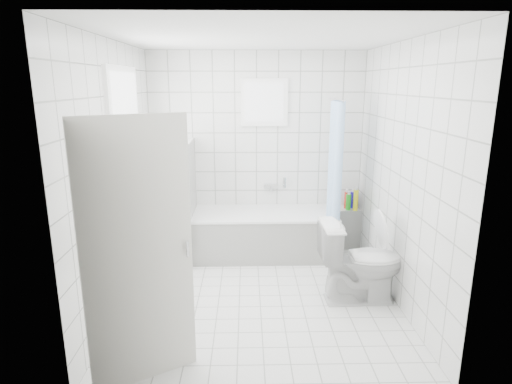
{
  "coord_description": "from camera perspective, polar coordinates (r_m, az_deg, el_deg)",
  "views": [
    {
      "loc": [
        -0.13,
        -4.13,
        2.2
      ],
      "look_at": [
        -0.03,
        0.35,
        1.05
      ],
      "focal_mm": 30.0,
      "sensor_mm": 36.0,
      "label": 1
    }
  ],
  "objects": [
    {
      "name": "ground",
      "position": [
        4.68,
        0.5,
        -13.64
      ],
      "size": [
        3.0,
        3.0,
        0.0
      ],
      "primitive_type": "plane",
      "color": "white",
      "rests_on": "ground"
    },
    {
      "name": "ceiling",
      "position": [
        4.15,
        0.58,
        19.92
      ],
      "size": [
        3.0,
        3.0,
        0.0
      ],
      "primitive_type": "plane",
      "rotation": [
        3.14,
        0.0,
        0.0
      ],
      "color": "white",
      "rests_on": "ground"
    },
    {
      "name": "wall_back",
      "position": [
        5.7,
        0.07,
        5.31
      ],
      "size": [
        2.8,
        0.02,
        2.6
      ],
      "primitive_type": "cube",
      "color": "white",
      "rests_on": "ground"
    },
    {
      "name": "wall_front",
      "position": [
        2.78,
        1.5,
        -4.47
      ],
      "size": [
        2.8,
        0.02,
        2.6
      ],
      "primitive_type": "cube",
      "color": "white",
      "rests_on": "ground"
    },
    {
      "name": "wall_left",
      "position": [
        4.41,
        -17.96,
        1.92
      ],
      "size": [
        0.02,
        3.0,
        2.6
      ],
      "primitive_type": "cube",
      "color": "white",
      "rests_on": "ground"
    },
    {
      "name": "wall_right",
      "position": [
        4.5,
        18.69,
        2.08
      ],
      "size": [
        0.02,
        3.0,
        2.6
      ],
      "primitive_type": "cube",
      "color": "white",
      "rests_on": "ground"
    },
    {
      "name": "window_left",
      "position": [
        4.64,
        -16.67,
        6.36
      ],
      "size": [
        0.01,
        0.9,
        1.4
      ],
      "primitive_type": "cube",
      "color": "white",
      "rests_on": "wall_left"
    },
    {
      "name": "window_back",
      "position": [
        5.6,
        1.13,
        11.83
      ],
      "size": [
        0.5,
        0.01,
        0.5
      ],
      "primitive_type": "cube",
      "color": "white",
      "rests_on": "wall_back"
    },
    {
      "name": "window_sill",
      "position": [
        4.78,
        -15.51,
        -2.44
      ],
      "size": [
        0.18,
        1.02,
        0.08
      ],
      "primitive_type": "cube",
      "color": "white",
      "rests_on": "wall_left"
    },
    {
      "name": "door",
      "position": [
        3.19,
        -15.37,
        -8.25
      ],
      "size": [
        0.71,
        0.44,
        2.0
      ],
      "primitive_type": "cube",
      "rotation": [
        0.0,
        0.0,
        -1.04
      ],
      "color": "silver",
      "rests_on": "ground"
    },
    {
      "name": "bathtub",
      "position": [
        5.6,
        1.11,
        -5.57
      ],
      "size": [
        1.83,
        0.77,
        0.58
      ],
      "color": "white",
      "rests_on": "ground"
    },
    {
      "name": "partition_wall",
      "position": [
        5.46,
        -9.21,
        -1.21
      ],
      "size": [
        0.15,
        0.85,
        1.5
      ],
      "primitive_type": "cube",
      "color": "white",
      "rests_on": "ground"
    },
    {
      "name": "tiled_ledge",
      "position": [
        6.0,
        12.17,
        -4.67
      ],
      "size": [
        0.4,
        0.24,
        0.55
      ],
      "primitive_type": "cube",
      "color": "white",
      "rests_on": "ground"
    },
    {
      "name": "toilet",
      "position": [
        4.55,
        13.81,
        -8.98
      ],
      "size": [
        0.85,
        0.5,
        0.86
      ],
      "primitive_type": "imported",
      "rotation": [
        0.0,
        0.0,
        1.6
      ],
      "color": "white",
      "rests_on": "ground"
    },
    {
      "name": "curtain_rod",
      "position": [
        5.34,
        10.65,
        12.01
      ],
      "size": [
        0.02,
        0.8,
        0.02
      ],
      "primitive_type": "cylinder",
      "rotation": [
        1.57,
        0.0,
        0.0
      ],
      "color": "silver",
      "rests_on": "wall_back"
    },
    {
      "name": "shower_curtain",
      "position": [
        5.33,
        10.48,
        2.23
      ],
      "size": [
        0.14,
        0.48,
        1.78
      ],
      "primitive_type": null,
      "color": "#549EF6",
      "rests_on": "curtain_rod"
    },
    {
      "name": "tub_faucet",
      "position": [
        5.76,
        2.0,
        0.83
      ],
      "size": [
        0.18,
        0.06,
        0.06
      ],
      "primitive_type": "cube",
      "color": "silver",
      "rests_on": "wall_back"
    },
    {
      "name": "sill_bottles",
      "position": [
        4.74,
        -15.5,
        -0.53
      ],
      "size": [
        0.19,
        0.46,
        0.31
      ],
      "color": "white",
      "rests_on": "window_sill"
    },
    {
      "name": "ledge_bottles",
      "position": [
        5.85,
        12.56,
        -1.12
      ],
      "size": [
        0.16,
        0.19,
        0.28
      ],
      "color": "red",
      "rests_on": "tiled_ledge"
    }
  ]
}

